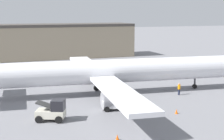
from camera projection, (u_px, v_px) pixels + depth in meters
ground_plane at (112, 93)px, 50.65m from camera, size 400.00×400.00×0.00m
terminal_building at (4, 42)px, 84.97m from camera, size 66.47×10.30×8.80m
airplane at (105, 72)px, 49.85m from camera, size 43.96×39.96×10.72m
ground_crew_worker at (179, 89)px, 49.66m from camera, size 0.39×0.39×1.77m
baggage_tug at (120, 101)px, 41.98m from camera, size 3.87×2.60×2.49m
belt_loader_truck at (53, 111)px, 37.88m from camera, size 3.60×3.14×2.40m
safety_cone_near at (176, 112)px, 40.56m from camera, size 0.36×0.36×0.55m
safety_cone_far at (117, 137)px, 32.24m from camera, size 0.36×0.36×0.55m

